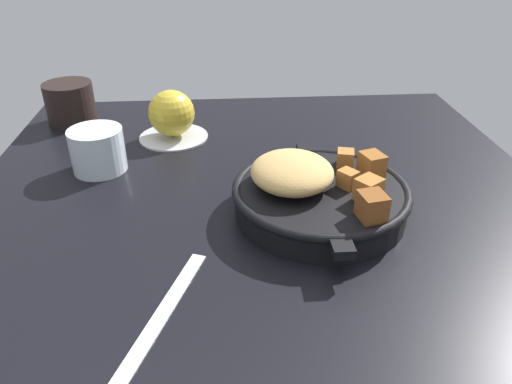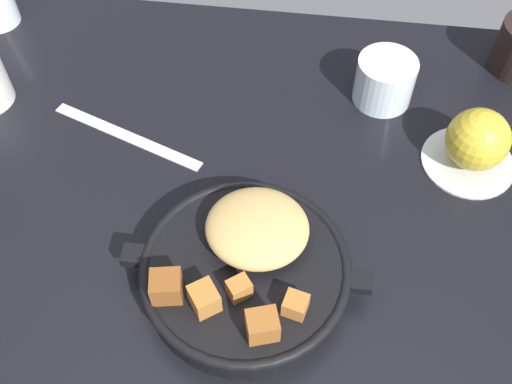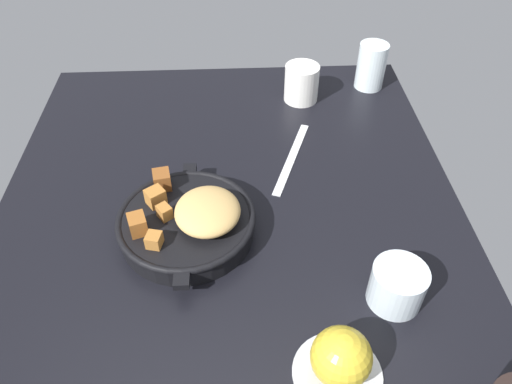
{
  "view_description": "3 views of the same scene",
  "coord_description": "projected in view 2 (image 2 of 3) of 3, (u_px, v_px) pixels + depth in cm",
  "views": [
    {
      "loc": [
        -49.08,
        5.2,
        35.12
      ],
      "look_at": [
        5.26,
        1.18,
        3.24
      ],
      "focal_mm": 34.13,
      "sensor_mm": 36.0,
      "label": 1
    },
    {
      "loc": [
        10.03,
        -38.89,
        61.49
      ],
      "look_at": [
        4.64,
        1.89,
        5.09
      ],
      "focal_mm": 42.49,
      "sensor_mm": 36.0,
      "label": 2
    },
    {
      "loc": [
        60.68,
        1.59,
        62.25
      ],
      "look_at": [
        1.31,
        4.55,
        5.85
      ],
      "focal_mm": 34.25,
      "sensor_mm": 36.0,
      "label": 3
    }
  ],
  "objects": [
    {
      "name": "ground_plane",
      "position": [
        216.0,
        231.0,
        0.74
      ],
      "size": [
        101.16,
        83.42,
        2.4
      ],
      "primitive_type": "cube",
      "color": "black"
    },
    {
      "name": "butter_knife",
      "position": [
        127.0,
        136.0,
        0.81
      ],
      "size": [
        22.1,
        9.5,
        0.36
      ],
      "primitive_type": "cube",
      "rotation": [
        0.0,
        0.0,
        -0.36
      ],
      "color": "silver",
      "rests_on": "ground_plane"
    },
    {
      "name": "saucer_plate",
      "position": [
        468.0,
        161.0,
        0.79
      ],
      "size": [
        12.05,
        12.05,
        0.6
      ],
      "primitive_type": "cylinder",
      "color": "#B7BABF",
      "rests_on": "ground_plane"
    },
    {
      "name": "water_glass_short",
      "position": [
        385.0,
        81.0,
        0.83
      ],
      "size": [
        8.16,
        8.16,
        6.64
      ],
      "primitive_type": "cylinder",
      "color": "silver",
      "rests_on": "ground_plane"
    },
    {
      "name": "cast_iron_skillet",
      "position": [
        247.0,
        267.0,
        0.66
      ],
      "size": [
        27.49,
        23.18,
        7.87
      ],
      "color": "black",
      "rests_on": "ground_plane"
    },
    {
      "name": "red_apple",
      "position": [
        478.0,
        140.0,
        0.75
      ],
      "size": [
        7.95,
        7.95,
        7.95
      ],
      "primitive_type": "sphere",
      "color": "gold",
      "rests_on": "saucer_plate"
    }
  ]
}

